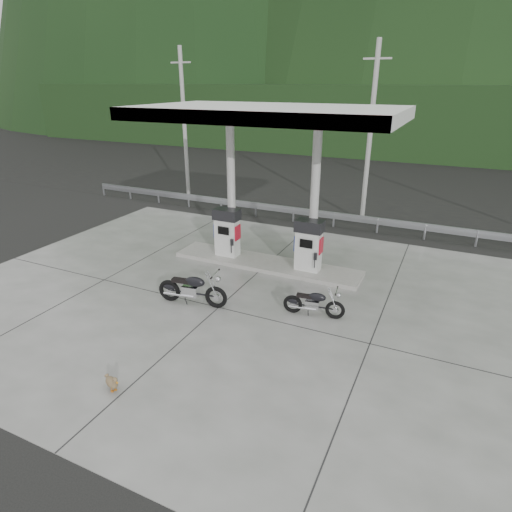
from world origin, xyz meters
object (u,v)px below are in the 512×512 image
at_px(gas_pump_left, 227,232).
at_px(gas_pump_right, 309,245).
at_px(duck, 112,383).
at_px(motorcycle_right, 314,303).
at_px(motorcycle_left, 192,289).

relative_size(gas_pump_left, gas_pump_right, 1.00).
distance_m(gas_pump_left, duck, 7.86).
bearing_deg(duck, motorcycle_right, 81.12).
relative_size(gas_pump_right, duck, 3.47).
bearing_deg(duck, gas_pump_right, 98.46).
bearing_deg(duck, gas_pump_left, 121.92).
xyz_separation_m(motorcycle_right, duck, (-2.99, -4.97, -0.21)).
bearing_deg(gas_pump_left, motorcycle_left, -77.92).
distance_m(motorcycle_right, duck, 5.80).
relative_size(gas_pump_right, motorcycle_left, 0.87).
xyz_separation_m(gas_pump_right, duck, (-1.88, -7.70, -0.86)).
height_order(gas_pump_right, motorcycle_left, gas_pump_right).
xyz_separation_m(gas_pump_left, motorcycle_left, (0.78, -3.63, -0.56)).
relative_size(gas_pump_right, motorcycle_right, 1.08).
distance_m(gas_pump_left, motorcycle_left, 3.75).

